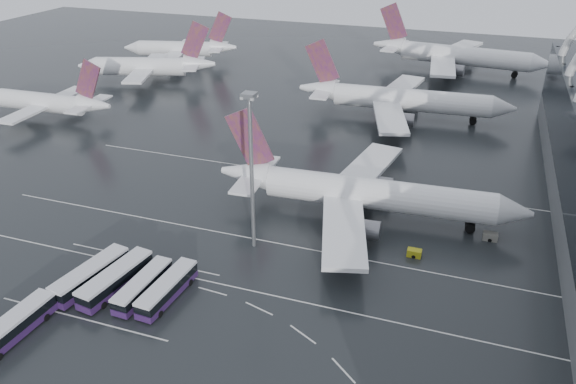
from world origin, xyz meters
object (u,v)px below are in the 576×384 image
(airliner_main, at_px, (362,193))
(bus_row_near_d, at_px, (167,289))
(airliner_gate_b, at_px, (400,100))
(floodlight_mast, at_px, (251,154))
(jet_remote_far, at_px, (182,49))
(jet_remote_west, at_px, (48,103))
(bus_row_near_a, at_px, (91,275))
(jet_remote_mid, at_px, (149,67))
(bus_row_near_c, at_px, (143,286))
(gse_cart_belly_d, at_px, (490,236))
(airliner_gate_c, at_px, (455,56))
(gse_cart_belly_a, at_px, (414,253))
(bus_row_far_a, at_px, (14,326))
(bus_row_near_b, at_px, (116,279))
(gse_cart_belly_b, at_px, (451,208))

(airliner_main, height_order, bus_row_near_d, airliner_main)
(airliner_gate_b, distance_m, floodlight_mast, 75.92)
(jet_remote_far, bearing_deg, jet_remote_west, 72.83)
(jet_remote_west, xyz_separation_m, bus_row_near_a, (58.12, -60.09, -2.67))
(jet_remote_mid, bearing_deg, bus_row_near_c, 103.69)
(jet_remote_west, height_order, gse_cart_belly_d, jet_remote_west)
(airliner_gate_c, bearing_deg, gse_cart_belly_a, -81.74)
(bus_row_far_a, bearing_deg, jet_remote_west, 39.82)
(gse_cart_belly_a, relative_size, gse_cart_belly_d, 0.93)
(jet_remote_far, relative_size, gse_cart_belly_a, 18.03)
(floodlight_mast, bearing_deg, bus_row_near_b, -129.26)
(bus_row_near_d, bearing_deg, floodlight_mast, -16.82)
(airliner_gate_b, relative_size, gse_cart_belly_a, 24.87)
(jet_remote_mid, xyz_separation_m, gse_cart_belly_d, (109.46, -66.42, -4.46))
(bus_row_far_a, height_order, gse_cart_belly_d, bus_row_far_a)
(bus_row_near_d, distance_m, gse_cart_belly_b, 56.37)
(jet_remote_mid, height_order, bus_row_far_a, jet_remote_mid)
(jet_remote_mid, xyz_separation_m, floodlight_mast, (70.99, -81.86, 11.99))
(airliner_gate_b, xyz_separation_m, bus_row_near_c, (-23.03, -92.18, -3.43))
(bus_row_near_b, bearing_deg, gse_cart_belly_a, -52.04)
(floodlight_mast, bearing_deg, jet_remote_far, 124.09)
(bus_row_near_d, relative_size, gse_cart_belly_d, 5.09)
(bus_row_near_b, bearing_deg, airliner_gate_c, -6.60)
(airliner_gate_b, relative_size, bus_row_near_a, 4.15)
(airliner_gate_b, height_order, jet_remote_west, airliner_gate_b)
(gse_cart_belly_a, bearing_deg, jet_remote_west, 161.17)
(airliner_main, distance_m, jet_remote_mid, 108.40)
(jet_remote_west, relative_size, jet_remote_mid, 0.89)
(floodlight_mast, bearing_deg, bus_row_near_a, -135.73)
(airliner_gate_c, height_order, jet_remote_mid, airliner_gate_c)
(bus_row_near_c, bearing_deg, jet_remote_far, 28.55)
(jet_remote_mid, relative_size, bus_row_near_d, 3.51)
(jet_remote_mid, bearing_deg, jet_remote_far, -101.28)
(airliner_gate_c, height_order, jet_remote_far, airliner_gate_c)
(jet_remote_west, bearing_deg, bus_row_near_a, 131.96)
(gse_cart_belly_b, xyz_separation_m, gse_cart_belly_d, (7.35, -8.69, 0.07))
(airliner_main, distance_m, airliner_gate_b, 57.85)
(jet_remote_mid, relative_size, jet_remote_far, 1.06)
(airliner_gate_c, height_order, bus_row_far_a, airliner_gate_c)
(bus_row_near_d, relative_size, gse_cart_belly_a, 5.46)
(jet_remote_west, bearing_deg, bus_row_far_a, 125.07)
(bus_row_near_b, xyz_separation_m, gse_cart_belly_d, (53.53, 33.88, -1.18))
(airliner_gate_b, bearing_deg, bus_row_near_a, -112.21)
(bus_row_near_a, xyz_separation_m, gse_cart_belly_d, (57.77, 34.26, -1.18))
(bus_row_near_a, height_order, bus_row_near_d, bus_row_near_a)
(bus_row_far_a, height_order, gse_cart_belly_b, bus_row_far_a)
(gse_cart_belly_b, bearing_deg, airliner_gate_b, 110.40)
(airliner_gate_b, relative_size, jet_remote_west, 1.46)
(airliner_main, distance_m, jet_remote_west, 95.97)
(bus_row_near_a, distance_m, floodlight_mast, 30.98)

